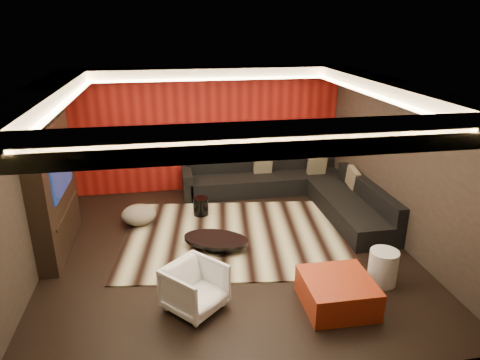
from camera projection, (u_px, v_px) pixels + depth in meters
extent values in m
cube|color=black|center=(229.00, 250.00, 7.39)|extent=(6.00, 6.00, 0.02)
cube|color=silver|center=(227.00, 85.00, 6.40)|extent=(6.00, 6.00, 0.02)
cube|color=black|center=(209.00, 130.00, 9.67)|extent=(6.00, 0.02, 2.80)
cube|color=black|center=(30.00, 185.00, 6.40)|extent=(0.02, 6.00, 2.80)
cube|color=black|center=(400.00, 163.00, 7.38)|extent=(0.02, 6.00, 2.80)
cube|color=#6B0C0A|center=(209.00, 130.00, 9.63)|extent=(5.98, 0.05, 2.78)
cube|color=silver|center=(208.00, 73.00, 8.93)|extent=(6.00, 0.60, 0.22)
cube|color=silver|center=(270.00, 139.00, 3.95)|extent=(6.00, 0.60, 0.22)
cube|color=silver|center=(37.00, 99.00, 6.00)|extent=(0.60, 4.80, 0.22)
cube|color=silver|center=(393.00, 89.00, 6.88)|extent=(0.60, 4.80, 0.22)
cube|color=#FFD899|center=(210.00, 79.00, 8.65)|extent=(4.80, 0.08, 0.04)
cube|color=#FFD899|center=(262.00, 139.00, 4.29)|extent=(4.80, 0.08, 0.04)
cube|color=#FFD899|center=(64.00, 104.00, 6.09)|extent=(0.08, 4.80, 0.04)
cube|color=#FFD899|center=(373.00, 95.00, 6.85)|extent=(0.08, 4.80, 0.04)
cube|color=black|center=(53.00, 189.00, 7.09)|extent=(0.30, 2.00, 2.20)
cube|color=black|center=(60.00, 168.00, 6.99)|extent=(0.04, 1.30, 0.80)
cube|color=black|center=(67.00, 210.00, 7.25)|extent=(0.04, 1.60, 0.04)
cube|color=beige|center=(235.00, 236.00, 7.84)|extent=(4.34, 3.48, 0.02)
cylinder|color=black|center=(216.00, 243.00, 7.37)|extent=(1.51, 1.51, 0.19)
cylinder|color=black|center=(201.00, 206.00, 8.62)|extent=(0.41, 0.41, 0.36)
ellipsoid|color=beige|center=(139.00, 215.00, 8.25)|extent=(0.80, 0.80, 0.36)
cylinder|color=silver|center=(383.00, 267.00, 6.37)|extent=(0.46, 0.46, 0.53)
cube|color=#8D3512|center=(337.00, 292.00, 5.88)|extent=(0.94, 0.94, 0.41)
imported|color=white|center=(195.00, 288.00, 5.78)|extent=(1.01, 1.01, 0.66)
cube|color=black|center=(266.00, 183.00, 9.87)|extent=(3.50, 0.90, 0.40)
cube|color=black|center=(263.00, 163.00, 10.06)|extent=(3.50, 0.20, 0.35)
cube|color=black|center=(350.00, 210.00, 8.46)|extent=(0.90, 2.60, 0.40)
cube|color=black|center=(368.00, 191.00, 8.39)|extent=(0.20, 2.60, 0.35)
cube|color=black|center=(187.00, 184.00, 9.54)|extent=(0.20, 0.90, 0.60)
cube|color=beige|center=(263.00, 164.00, 9.80)|extent=(0.42, 0.20, 0.44)
cube|color=beige|center=(353.00, 178.00, 8.94)|extent=(0.12, 0.50, 0.50)
cube|color=beige|center=(317.00, 165.00, 9.74)|extent=(0.42, 0.20, 0.44)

